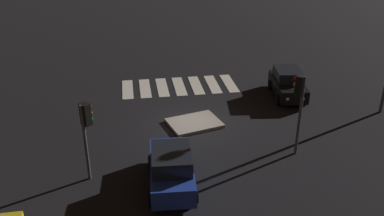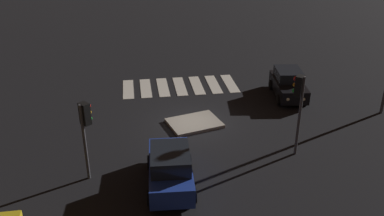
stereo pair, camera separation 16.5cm
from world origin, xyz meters
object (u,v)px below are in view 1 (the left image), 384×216
traffic_island (194,123)px  car_blue (171,168)px  traffic_light_west (299,95)px  car_black (288,83)px  traffic_light_north (86,123)px

traffic_island → car_blue: bearing=70.9°
car_blue → traffic_light_west: bearing=-70.7°
traffic_island → traffic_light_west: traffic_light_west is taller
car_black → traffic_light_west: traffic_light_west is taller
car_blue → car_black: bearing=-41.5°
traffic_light_north → traffic_light_west: size_ratio=0.89×
traffic_light_north → traffic_island: bearing=-1.1°
traffic_light_west → car_blue: bearing=55.8°
car_black → traffic_light_north: size_ratio=1.14×
traffic_light_north → traffic_light_west: 9.61m
traffic_island → car_blue: (1.87, 5.39, 0.81)m
car_blue → traffic_light_west: traffic_light_west is taller
car_blue → traffic_light_north: traffic_light_north is taller
car_blue → traffic_light_north: size_ratio=1.19×
car_black → traffic_light_west: (2.16, 6.61, 2.22)m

